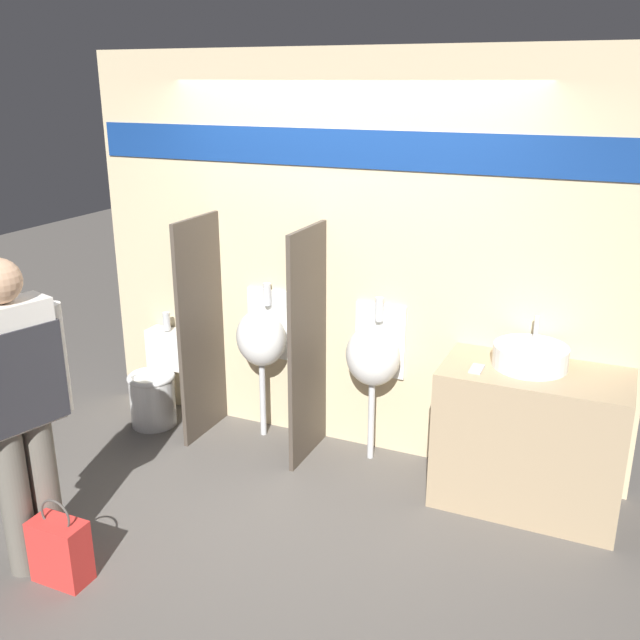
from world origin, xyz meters
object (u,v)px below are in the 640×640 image
sink_basin (530,356)px  person_in_vest (16,396)px  urinal_near_counter (262,338)px  shopping_bag (60,550)px  toilet (157,385)px  cell_phone (477,369)px  urinal_far (373,355)px

sink_basin → person_in_vest: person_in_vest is taller
sink_basin → urinal_near_counter: sink_basin is taller
shopping_bag → sink_basin: bearing=41.1°
sink_basin → toilet: sink_basin is taller
sink_basin → cell_phone: sink_basin is taller
urinal_far → toilet: 1.75m
person_in_vest → urinal_near_counter: bearing=3.1°
cell_phone → urinal_near_counter: bearing=170.4°
urinal_near_counter → toilet: bearing=-170.5°
toilet → urinal_near_counter: bearing=9.5°
sink_basin → urinal_far: size_ratio=0.39×
sink_basin → person_in_vest: bearing=-142.9°
urinal_far → person_in_vest: person_in_vest is taller
urinal_far → urinal_near_counter: bearing=180.0°
shopping_bag → toilet: bearing=110.5°
toilet → sink_basin: bearing=1.1°
urinal_near_counter → shopping_bag: size_ratio=2.35×
cell_phone → shopping_bag: size_ratio=0.29×
urinal_near_counter → shopping_bag: (-0.19, -1.88, -0.58)m
urinal_far → shopping_bag: 2.22m
cell_phone → shopping_bag: (-1.77, -1.61, -0.71)m
person_in_vest → shopping_bag: size_ratio=3.52×
person_in_vest → shopping_bag: 0.84m
person_in_vest → cell_phone: bearing=-36.1°
urinal_far → cell_phone: bearing=-19.9°
sink_basin → shopping_bag: size_ratio=0.90×
sink_basin → toilet: 2.78m
sink_basin → toilet: size_ratio=0.53×
toilet → shopping_bag: toilet is taller
sink_basin → person_in_vest: 2.86m
urinal_far → sink_basin: bearing=-5.1°
urinal_near_counter → toilet: size_ratio=1.38×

